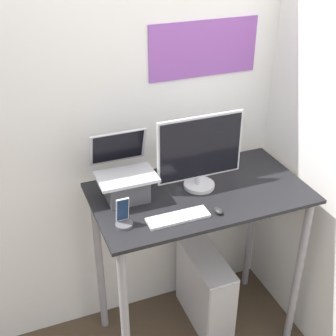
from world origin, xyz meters
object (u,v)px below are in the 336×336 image
Objects in this scene: keyboard at (178,217)px; mouse at (218,211)px; monitor at (200,154)px; computer_tower at (205,289)px; laptop at (126,181)px; cell_phone at (123,218)px.

mouse is (0.20, -0.03, 0.01)m from keyboard.
computer_tower is at bearing 20.41° from monitor.
laptop is 0.67× the size of computer_tower.
mouse reaches higher than keyboard.
cell_phone is at bearing -158.98° from computer_tower.
computer_tower is (0.56, 0.22, -0.85)m from cell_phone.
cell_phone reaches higher than keyboard.
monitor is 1.01m from computer_tower.
mouse is at bearing -38.36° from laptop.
mouse is 0.12× the size of computer_tower.
laptop reaches higher than keyboard.
laptop is 1.09× the size of keyboard.
keyboard is (0.18, -0.27, -0.09)m from laptop.
keyboard is (-0.22, -0.23, -0.19)m from monitor.
keyboard is 0.91m from computer_tower.
keyboard is at bearing -133.33° from monitor.
cell_phone is 1.04m from computer_tower.
cell_phone is (-0.47, -0.18, -0.16)m from monitor.
keyboard is at bearing -56.52° from laptop.
laptop is 1.02m from computer_tower.
keyboard is 2.02× the size of cell_phone.
mouse is 0.39× the size of cell_phone.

